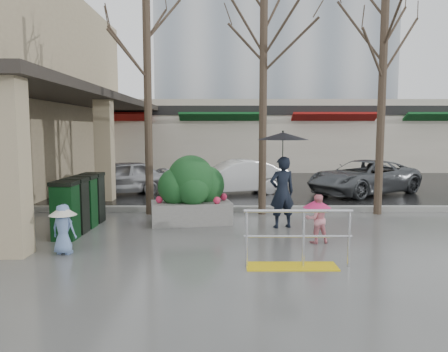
{
  "coord_description": "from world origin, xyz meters",
  "views": [
    {
      "loc": [
        0.1,
        -8.67,
        2.43
      ],
      "look_at": [
        0.11,
        1.67,
        1.3
      ],
      "focal_mm": 35.0,
      "sensor_mm": 36.0,
      "label": 1
    }
  ],
  "objects_px": {
    "car_b": "(235,177)",
    "woman": "(282,172)",
    "tree_mideast": "(384,39)",
    "tree_midwest": "(264,25)",
    "news_boxes": "(80,203)",
    "car_c": "(363,177)",
    "car_a": "(120,177)",
    "handrail": "(295,246)",
    "tree_west": "(147,31)",
    "child_blue": "(63,224)",
    "planter": "(191,191)",
    "child_pink": "(317,215)"
  },
  "relations": [
    {
      "from": "car_b",
      "to": "woman",
      "type": "bearing_deg",
      "value": -7.38
    },
    {
      "from": "tree_mideast",
      "to": "woman",
      "type": "distance_m",
      "value": 4.88
    },
    {
      "from": "woman",
      "to": "car_b",
      "type": "xyz_separation_m",
      "value": [
        -1.0,
        5.6,
        -0.76
      ]
    },
    {
      "from": "tree_midwest",
      "to": "news_boxes",
      "type": "distance_m",
      "value": 6.74
    },
    {
      "from": "tree_mideast",
      "to": "news_boxes",
      "type": "xyz_separation_m",
      "value": [
        -7.83,
        -1.97,
        -4.22
      ]
    },
    {
      "from": "woman",
      "to": "tree_mideast",
      "type": "bearing_deg",
      "value": -165.2
    },
    {
      "from": "car_b",
      "to": "car_c",
      "type": "bearing_deg",
      "value": 71.61
    },
    {
      "from": "news_boxes",
      "to": "car_a",
      "type": "distance_m",
      "value": 5.72
    },
    {
      "from": "tree_mideast",
      "to": "car_c",
      "type": "distance_m",
      "value": 5.75
    },
    {
      "from": "handrail",
      "to": "woman",
      "type": "relative_size",
      "value": 0.8
    },
    {
      "from": "tree_west",
      "to": "child_blue",
      "type": "height_order",
      "value": "tree_west"
    },
    {
      "from": "car_c",
      "to": "news_boxes",
      "type": "bearing_deg",
      "value": -88.6
    },
    {
      "from": "planter",
      "to": "car_c",
      "type": "distance_m",
      "value": 7.83
    },
    {
      "from": "handrail",
      "to": "child_pink",
      "type": "xyz_separation_m",
      "value": [
        0.72,
        1.64,
        0.22
      ]
    },
    {
      "from": "handrail",
      "to": "car_c",
      "type": "xyz_separation_m",
      "value": [
        3.94,
        8.6,
        0.25
      ]
    },
    {
      "from": "woman",
      "to": "planter",
      "type": "xyz_separation_m",
      "value": [
        -2.26,
        0.52,
        -0.55
      ]
    },
    {
      "from": "handrail",
      "to": "tree_mideast",
      "type": "xyz_separation_m",
      "value": [
        3.14,
        4.8,
        4.48
      ]
    },
    {
      "from": "handrail",
      "to": "tree_mideast",
      "type": "height_order",
      "value": "tree_mideast"
    },
    {
      "from": "tree_mideast",
      "to": "child_pink",
      "type": "height_order",
      "value": "tree_mideast"
    },
    {
      "from": "tree_west",
      "to": "tree_midwest",
      "type": "bearing_deg",
      "value": 0.0
    },
    {
      "from": "child_pink",
      "to": "car_b",
      "type": "distance_m",
      "value": 7.2
    },
    {
      "from": "tree_west",
      "to": "news_boxes",
      "type": "xyz_separation_m",
      "value": [
        -1.33,
        -1.97,
        -4.44
      ]
    },
    {
      "from": "handrail",
      "to": "tree_midwest",
      "type": "xyz_separation_m",
      "value": [
        -0.16,
        4.8,
        4.86
      ]
    },
    {
      "from": "news_boxes",
      "to": "child_pink",
      "type": "bearing_deg",
      "value": -9.87
    },
    {
      "from": "tree_mideast",
      "to": "woman",
      "type": "height_order",
      "value": "tree_mideast"
    },
    {
      "from": "planter",
      "to": "car_c",
      "type": "height_order",
      "value": "planter"
    },
    {
      "from": "tree_midwest",
      "to": "car_b",
      "type": "xyz_separation_m",
      "value": [
        -0.67,
        3.87,
        -4.6
      ]
    },
    {
      "from": "tree_west",
      "to": "tree_mideast",
      "type": "relative_size",
      "value": 1.05
    },
    {
      "from": "tree_west",
      "to": "child_blue",
      "type": "relative_size",
      "value": 6.86
    },
    {
      "from": "tree_mideast",
      "to": "car_b",
      "type": "xyz_separation_m",
      "value": [
        -3.97,
        3.87,
        -4.23
      ]
    },
    {
      "from": "tree_mideast",
      "to": "car_a",
      "type": "distance_m",
      "value": 9.99
    },
    {
      "from": "handrail",
      "to": "child_blue",
      "type": "bearing_deg",
      "value": 169.46
    },
    {
      "from": "handrail",
      "to": "child_pink",
      "type": "bearing_deg",
      "value": 66.27
    },
    {
      "from": "child_pink",
      "to": "planter",
      "type": "relative_size",
      "value": 0.48
    },
    {
      "from": "tree_west",
      "to": "tree_midwest",
      "type": "distance_m",
      "value": 3.2
    },
    {
      "from": "tree_west",
      "to": "child_pink",
      "type": "bearing_deg",
      "value": -37.7
    },
    {
      "from": "child_blue",
      "to": "car_b",
      "type": "bearing_deg",
      "value": -102.28
    },
    {
      "from": "child_blue",
      "to": "car_c",
      "type": "bearing_deg",
      "value": -124.93
    },
    {
      "from": "tree_midwest",
      "to": "car_c",
      "type": "relative_size",
      "value": 1.54
    },
    {
      "from": "car_c",
      "to": "tree_midwest",
      "type": "bearing_deg",
      "value": -79.54
    },
    {
      "from": "woman",
      "to": "car_a",
      "type": "bearing_deg",
      "value": -61.31
    },
    {
      "from": "news_boxes",
      "to": "car_b",
      "type": "bearing_deg",
      "value": 59.07
    },
    {
      "from": "child_blue",
      "to": "planter",
      "type": "xyz_separation_m",
      "value": [
        2.28,
        2.79,
        0.25
      ]
    },
    {
      "from": "tree_west",
      "to": "car_c",
      "type": "xyz_separation_m",
      "value": [
        7.3,
        3.8,
        -4.45
      ]
    },
    {
      "from": "tree_west",
      "to": "tree_mideast",
      "type": "distance_m",
      "value": 6.5
    },
    {
      "from": "tree_midwest",
      "to": "tree_mideast",
      "type": "relative_size",
      "value": 1.08
    },
    {
      "from": "handrail",
      "to": "planter",
      "type": "distance_m",
      "value": 4.19
    },
    {
      "from": "handrail",
      "to": "car_b",
      "type": "distance_m",
      "value": 8.72
    },
    {
      "from": "tree_mideast",
      "to": "car_a",
      "type": "relative_size",
      "value": 1.76
    },
    {
      "from": "tree_mideast",
      "to": "child_pink",
      "type": "xyz_separation_m",
      "value": [
        -2.42,
        -3.16,
        -4.26
      ]
    }
  ]
}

